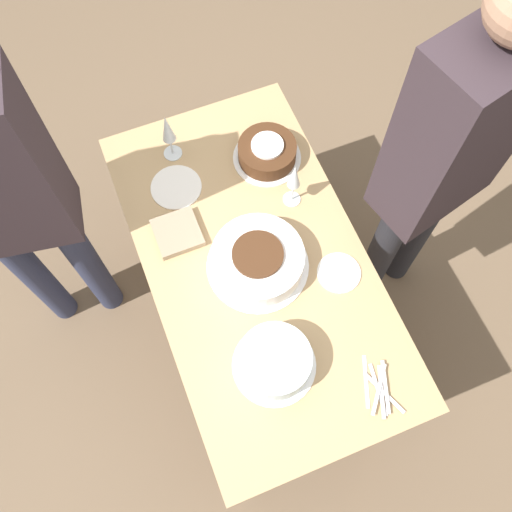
{
  "coord_description": "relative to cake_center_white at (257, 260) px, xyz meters",
  "views": [
    {
      "loc": [
        -0.73,
        0.29,
        2.6
      ],
      "look_at": [
        0.0,
        0.0,
        0.81
      ],
      "focal_mm": 40.0,
      "sensor_mm": 36.0,
      "label": 1
    }
  ],
  "objects": [
    {
      "name": "fork_pile",
      "position": [
        -0.54,
        -0.2,
        -0.04
      ],
      "size": [
        0.22,
        0.12,
        0.02
      ],
      "color": "silver",
      "rests_on": "dining_table"
    },
    {
      "name": "cake_center_white",
      "position": [
        0.0,
        0.0,
        0.0
      ],
      "size": [
        0.36,
        0.36,
        0.11
      ],
      "color": "white",
      "rests_on": "dining_table"
    },
    {
      "name": "person_watching",
      "position": [
        0.42,
        0.71,
        0.23
      ],
      "size": [
        0.28,
        0.43,
        1.72
      ],
      "rotation": [
        0.0,
        0.0,
        -1.73
      ],
      "color": "#2D334C",
      "rests_on": "ground_plane"
    },
    {
      "name": "wine_glass_far",
      "position": [
        0.2,
        -0.22,
        0.1
      ],
      "size": [
        0.06,
        0.06,
        0.23
      ],
      "color": "silver",
      "rests_on": "dining_table"
    },
    {
      "name": "cake_back_decorated",
      "position": [
        -0.35,
        0.08,
        0.0
      ],
      "size": [
        0.27,
        0.27,
        0.11
      ],
      "color": "white",
      "rests_on": "dining_table"
    },
    {
      "name": "dessert_plate_right",
      "position": [
        0.41,
        0.16,
        -0.05
      ],
      "size": [
        0.19,
        0.19,
        0.01
      ],
      "color": "white",
      "rests_on": "dining_table"
    },
    {
      "name": "ground_plane",
      "position": [
        0.02,
        -0.0,
        -0.81
      ],
      "size": [
        12.0,
        12.0,
        0.0
      ],
      "primitive_type": "plane",
      "color": "brown"
    },
    {
      "name": "wine_glass_near",
      "position": [
        0.55,
        0.13,
        0.1
      ],
      "size": [
        0.07,
        0.07,
        0.22
      ],
      "color": "silver",
      "rests_on": "dining_table"
    },
    {
      "name": "cake_front_chocolate",
      "position": [
        0.4,
        -0.2,
        -0.01
      ],
      "size": [
        0.26,
        0.26,
        0.09
      ],
      "color": "white",
      "rests_on": "dining_table"
    },
    {
      "name": "person_cutting",
      "position": [
        0.0,
        -0.64,
        0.27
      ],
      "size": [
        0.31,
        0.44,
        1.78
      ],
      "rotation": [
        0.0,
        0.0,
        1.82
      ],
      "color": "#232328",
      "rests_on": "ground_plane"
    },
    {
      "name": "dining_table",
      "position": [
        0.02,
        -0.0,
        -0.18
      ],
      "size": [
        1.41,
        0.75,
        0.76
      ],
      "color": "tan",
      "rests_on": "ground_plane"
    },
    {
      "name": "napkin_stack",
      "position": [
        0.22,
        0.22,
        -0.03
      ],
      "size": [
        0.16,
        0.16,
        0.03
      ],
      "color": "gray",
      "rests_on": "dining_table"
    },
    {
      "name": "dessert_plate_left",
      "position": [
        -0.13,
        -0.25,
        -0.05
      ],
      "size": [
        0.15,
        0.15,
        0.01
      ],
      "color": "white",
      "rests_on": "dining_table"
    }
  ]
}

